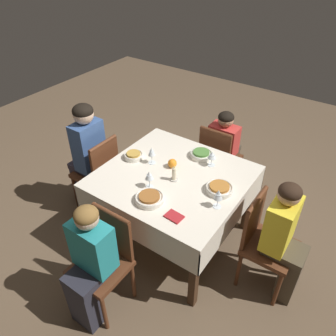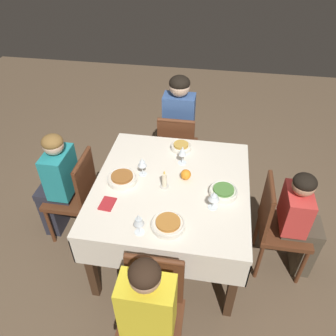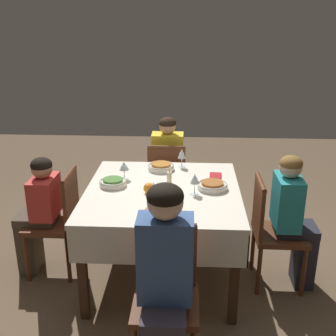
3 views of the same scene
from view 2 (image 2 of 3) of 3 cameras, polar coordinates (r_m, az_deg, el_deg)
The scene contains 21 objects.
ground_plane at distance 3.01m, azimuth 0.53°, elevation -13.42°, with size 8.00×8.00×0.00m, color brown.
dining_table at distance 2.52m, azimuth 0.62°, elevation -4.29°, with size 1.21×1.15×0.75m.
chair_west at distance 3.29m, azimuth 1.57°, elevation 3.73°, with size 0.38×0.38×0.86m.
chair_north at distance 2.67m, azimuth 18.48°, elevation -9.17°, with size 0.38×0.38×0.86m.
chair_east at distance 2.15m, azimuth -2.80°, elevation -23.58°, with size 0.38×0.38×0.86m.
chair_south at distance 2.88m, azimuth -15.71°, elevation -4.18°, with size 0.38×0.38×0.86m.
person_adult_denim at distance 3.30m, azimuth 1.98°, elevation 7.84°, with size 0.34×0.30×1.19m.
person_child_red at distance 2.67m, azimuth 22.07°, elevation -8.58°, with size 0.30×0.33×0.98m.
person_child_yellow at distance 1.99m, azimuth -3.86°, elevation -25.96°, with size 0.33×0.30×1.08m.
person_child_teal at distance 2.88m, azimuth -18.81°, elevation -2.42°, with size 0.30×0.33×1.05m.
bowl_west at distance 2.78m, azimuth 2.27°, elevation 3.75°, with size 0.17×0.17×0.06m.
wine_glass_west at distance 2.58m, azimuth 2.55°, elevation 2.89°, with size 0.07×0.07×0.16m.
bowl_north at distance 2.39m, azimuth 9.63°, elevation -4.04°, with size 0.21×0.21×0.06m.
wine_glass_north at distance 2.23m, azimuth 8.01°, elevation -4.95°, with size 0.08×0.08×0.14m.
bowl_east at distance 2.14m, azimuth 0.01°, elevation -9.74°, with size 0.22×0.22×0.06m.
wine_glass_east at distance 2.05m, azimuth -5.14°, elevation -9.01°, with size 0.07×0.07×0.16m.
bowl_south at distance 2.48m, azimuth -7.98°, elevation -1.77°, with size 0.23×0.23×0.06m.
wine_glass_south at distance 2.47m, azimuth -4.52°, elevation 0.93°, with size 0.07×0.07×0.16m.
candle_centerpiece at distance 2.39m, azimuth -0.64°, elevation -2.31°, with size 0.07×0.07×0.15m.
orange_fruit at distance 2.48m, azimuth 3.12°, elevation -1.15°, with size 0.08×0.08×0.08m, color orange.
napkin_red_folded at distance 2.33m, azimuth -10.51°, elevation -6.14°, with size 0.14×0.10×0.01m.
Camera 2 is at (1.80, 0.27, 2.40)m, focal length 35.00 mm.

